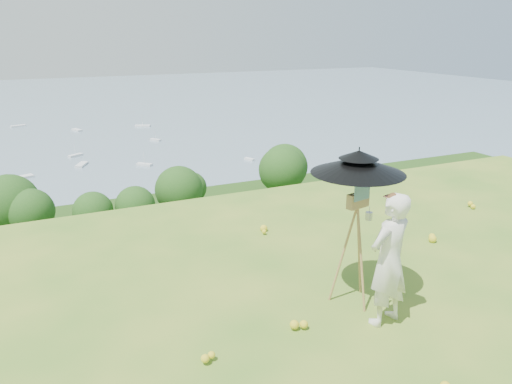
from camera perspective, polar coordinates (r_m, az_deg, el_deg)
name	(u,v)px	position (r m, az deg, el deg)	size (l,w,h in m)	color
shoreline_tier	(90,284)	(87.93, -18.41, -9.91)	(170.00, 28.00, 8.00)	gray
bay_water	(41,119)	(246.24, -23.32, 7.63)	(700.00, 700.00, 0.00)	slate
slope_trees	(128,268)	(42.98, -14.39, -8.38)	(110.00, 50.00, 6.00)	#144314
harbor_town	(86,247)	(85.20, -18.84, -6.02)	(110.00, 22.00, 5.00)	silver
moored_boats	(9,161)	(168.57, -26.39, 3.21)	(140.00, 140.00, 0.70)	silver
painter	(389,260)	(6.50, 14.94, -7.48)	(0.64, 0.42, 1.76)	white
field_easel	(355,244)	(6.89, 11.25, -5.86)	(0.66, 0.66, 1.73)	#A67B45
sun_umbrella	(358,176)	(6.59, 11.53, 1.77)	(1.23, 1.23, 0.78)	black
painter_cap	(395,197)	(6.19, 15.55, -0.51)	(0.19, 0.22, 0.10)	#D7767A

